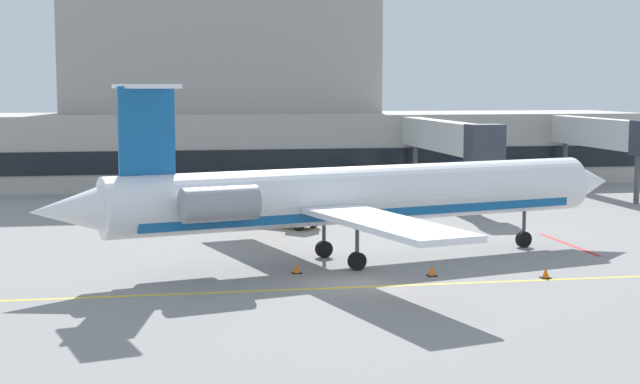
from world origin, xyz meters
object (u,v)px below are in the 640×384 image
object	(u,v)px
baggage_tug	(294,213)
fuel_tank	(413,180)
regional_jet	(353,196)
pushback_tractor	(543,189)

from	to	relation	value
baggage_tug	fuel_tank	xyz separation A→B (m)	(12.14, 14.85, 0.45)
fuel_tank	regional_jet	bearing A→B (deg)	-111.93
regional_jet	baggage_tug	distance (m)	12.73
pushback_tractor	fuel_tank	xyz separation A→B (m)	(-9.36, 4.29, 0.49)
pushback_tractor	baggage_tug	bearing A→B (deg)	-153.85
fuel_tank	pushback_tractor	bearing A→B (deg)	-24.61
regional_jet	fuel_tank	world-z (taller)	regional_jet
pushback_tractor	fuel_tank	bearing A→B (deg)	155.39
regional_jet	pushback_tractor	world-z (taller)	regional_jet
regional_jet	pushback_tractor	distance (m)	30.79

